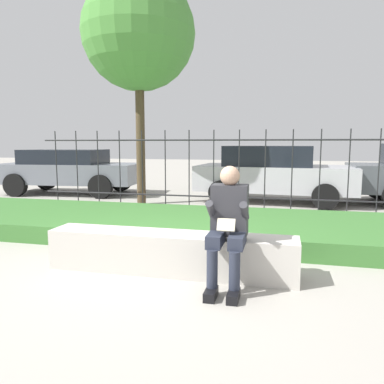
{
  "coord_description": "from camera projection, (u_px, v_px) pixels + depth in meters",
  "views": [
    {
      "loc": [
        1.42,
        -4.06,
        1.5
      ],
      "look_at": [
        -0.13,
        2.4,
        0.64
      ],
      "focal_mm": 35.0,
      "sensor_mm": 36.0,
      "label": 1
    }
  ],
  "objects": [
    {
      "name": "person_seated_reader",
      "position": [
        228.0,
        221.0,
        3.89
      ],
      "size": [
        0.42,
        0.73,
        1.27
      ],
      "color": "black",
      "rests_on": "ground_plane"
    },
    {
      "name": "stone_bench",
      "position": [
        170.0,
        255.0,
        4.37
      ],
      "size": [
        2.91,
        0.46,
        0.47
      ],
      "color": "beige",
      "rests_on": "ground_plane"
    },
    {
      "name": "ground_plane",
      "position": [
        156.0,
        271.0,
        4.44
      ],
      "size": [
        60.0,
        60.0,
        0.0
      ],
      "primitive_type": "plane",
      "color": "#A8A399"
    },
    {
      "name": "tree_behind_fence",
      "position": [
        139.0,
        34.0,
        8.78
      ],
      "size": [
        2.67,
        2.67,
        5.41
      ],
      "color": "#4C3D28",
      "rests_on": "ground_plane"
    },
    {
      "name": "iron_fence",
      "position": [
        214.0,
        170.0,
        8.01
      ],
      "size": [
        8.13,
        0.03,
        1.79
      ],
      "color": "#232326",
      "rests_on": "ground_plane"
    },
    {
      "name": "car_parked_left",
      "position": [
        69.0,
        170.0,
        11.17
      ],
      "size": [
        4.23,
        2.1,
        1.32
      ],
      "rotation": [
        0.0,
        0.0,
        0.08
      ],
      "color": "slate",
      "rests_on": "ground_plane"
    },
    {
      "name": "car_parked_center",
      "position": [
        273.0,
        173.0,
        9.64
      ],
      "size": [
        4.05,
        2.17,
        1.44
      ],
      "rotation": [
        0.0,
        0.0,
        -0.08
      ],
      "color": "#B7B7BC",
      "rests_on": "ground_plane"
    },
    {
      "name": "grass_berm",
      "position": [
        193.0,
        225.0,
        6.28
      ],
      "size": [
        10.13,
        2.45,
        0.27
      ],
      "color": "#3D7533",
      "rests_on": "ground_plane"
    }
  ]
}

